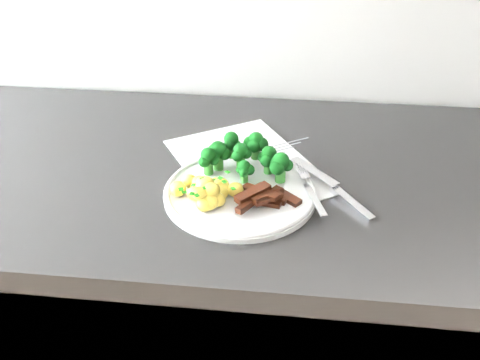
% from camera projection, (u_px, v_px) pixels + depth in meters
% --- Properties ---
extents(counter, '(2.38, 0.59, 0.89)m').
position_uv_depth(counter, '(234.00, 344.00, 1.20)').
color(counter, black).
rests_on(counter, ground).
extents(recipe_paper, '(0.33, 0.36, 0.00)m').
position_uv_depth(recipe_paper, '(247.00, 165.00, 0.97)').
color(recipe_paper, white).
rests_on(recipe_paper, counter).
extents(plate, '(0.25, 0.25, 0.01)m').
position_uv_depth(plate, '(240.00, 192.00, 0.89)').
color(plate, silver).
rests_on(plate, counter).
extents(broccoli, '(0.16, 0.10, 0.06)m').
position_uv_depth(broccoli, '(245.00, 155.00, 0.92)').
color(broccoli, '#276720').
rests_on(broccoli, plate).
extents(potatoes, '(0.12, 0.09, 0.04)m').
position_uv_depth(potatoes, '(208.00, 190.00, 0.86)').
color(potatoes, '#ECCA49').
rests_on(potatoes, plate).
extents(beef_strips, '(0.10, 0.09, 0.03)m').
position_uv_depth(beef_strips, '(263.00, 197.00, 0.86)').
color(beef_strips, black).
rests_on(beef_strips, plate).
extents(fork, '(0.05, 0.15, 0.01)m').
position_uv_depth(fork, '(311.00, 191.00, 0.87)').
color(fork, silver).
rests_on(fork, plate).
extents(knife, '(0.14, 0.17, 0.02)m').
position_uv_depth(knife, '(340.00, 194.00, 0.88)').
color(knife, silver).
rests_on(knife, plate).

